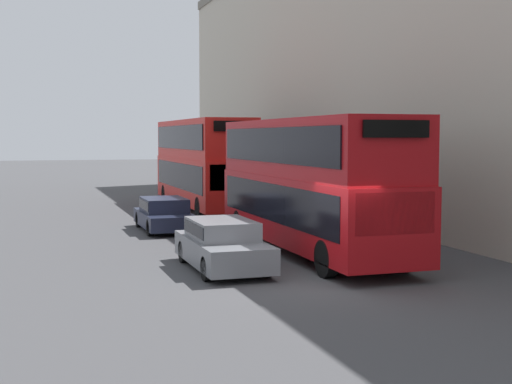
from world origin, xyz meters
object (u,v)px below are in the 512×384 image
(bus_second_in_queue, at_px, (203,160))
(car_hatchback, at_px, (164,213))
(car_dark_sedan, at_px, (222,243))
(bus_leading, at_px, (310,179))

(bus_second_in_queue, xyz_separation_m, car_hatchback, (-3.40, -7.57, -1.80))
(car_dark_sedan, distance_m, car_hatchback, 8.66)
(bus_second_in_queue, relative_size, car_dark_sedan, 2.61)
(car_dark_sedan, relative_size, car_hatchback, 1.03)
(bus_second_in_queue, xyz_separation_m, car_dark_sedan, (-3.40, -16.24, -1.75))
(bus_second_in_queue, distance_m, car_dark_sedan, 16.68)
(car_hatchback, bearing_deg, car_dark_sedan, -90.00)
(bus_leading, bearing_deg, car_hatchback, 116.79)
(car_dark_sedan, xyz_separation_m, car_hatchback, (0.00, 8.66, -0.05))
(bus_leading, bearing_deg, bus_second_in_queue, 90.00)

